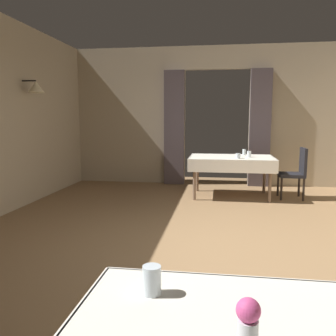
# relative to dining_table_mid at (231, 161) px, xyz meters

# --- Properties ---
(ground) EXTENTS (10.08, 10.08, 0.00)m
(ground) POSITION_rel_dining_table_mid_xyz_m (-0.30, -2.92, -0.67)
(ground) COLOR olive
(wall_back) EXTENTS (6.40, 0.27, 3.00)m
(wall_back) POSITION_rel_dining_table_mid_xyz_m (-0.30, 1.26, 0.84)
(wall_back) COLOR tan
(wall_back) RESTS_ON ground
(dining_table_mid) EXTENTS (1.55, 1.05, 0.75)m
(dining_table_mid) POSITION_rel_dining_table_mid_xyz_m (0.00, 0.00, 0.00)
(dining_table_mid) COLOR #7A604C
(dining_table_mid) RESTS_ON ground
(chair_mid_right) EXTENTS (0.44, 0.44, 0.93)m
(chair_mid_right) POSITION_rel_dining_table_mid_xyz_m (1.16, -0.01, -0.16)
(chair_mid_right) COLOR black
(chair_mid_right) RESTS_ON ground
(flower_vase_near) EXTENTS (0.07, 0.07, 0.21)m
(flower_vase_near) POSITION_rel_dining_table_mid_xyz_m (-0.12, -5.70, 0.19)
(flower_vase_near) COLOR silver
(flower_vase_near) RESTS_ON dining_table_near
(glass_near_c) EXTENTS (0.08, 0.08, 0.12)m
(glass_near_c) POSITION_rel_dining_table_mid_xyz_m (-0.47, -5.33, 0.14)
(glass_near_c) COLOR silver
(glass_near_c) RESTS_ON dining_table_near
(glass_mid_a) EXTENTS (0.07, 0.07, 0.11)m
(glass_mid_a) POSITION_rel_dining_table_mid_xyz_m (0.25, 0.37, 0.13)
(glass_mid_a) COLOR silver
(glass_mid_a) RESTS_ON dining_table_mid
(glass_mid_b) EXTENTS (0.08, 0.08, 0.10)m
(glass_mid_b) POSITION_rel_dining_table_mid_xyz_m (0.10, -0.31, 0.13)
(glass_mid_b) COLOR silver
(glass_mid_b) RESTS_ON dining_table_mid
(glass_mid_c) EXTENTS (0.08, 0.08, 0.11)m
(glass_mid_c) POSITION_rel_dining_table_mid_xyz_m (0.31, -0.04, 0.14)
(glass_mid_c) COLOR silver
(glass_mid_c) RESTS_ON dining_table_mid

